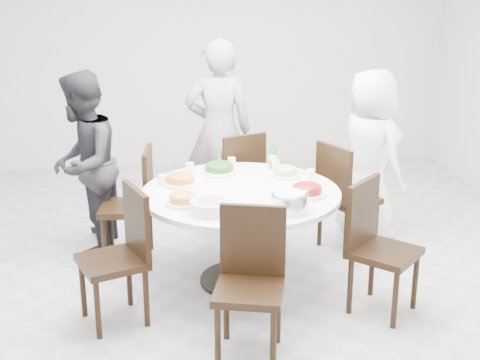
{
  "coord_description": "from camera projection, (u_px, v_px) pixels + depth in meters",
  "views": [
    {
      "loc": [
        -0.45,
        -4.94,
        2.39
      ],
      "look_at": [
        0.14,
        -0.18,
        0.82
      ],
      "focal_mm": 50.0,
      "sensor_mm": 36.0,
      "label": 1
    }
  ],
  "objects": [
    {
      "name": "dish_redbrown",
      "position": [
        307.0,
        191.0,
        4.91
      ],
      "size": [
        0.28,
        0.28,
        0.07
      ],
      "primitive_type": "cylinder",
      "color": "white",
      "rests_on": "dining_table"
    },
    {
      "name": "wall_back",
      "position": [
        195.0,
        50.0,
        7.85
      ],
      "size": [
        6.0,
        0.01,
        2.8
      ],
      "primitive_type": "cube",
      "color": "silver",
      "rests_on": "ground"
    },
    {
      "name": "dish_tofu",
      "position": [
        183.0,
        200.0,
        4.73
      ],
      "size": [
        0.25,
        0.25,
        0.06
      ],
      "primitive_type": "cylinder",
      "color": "white",
      "rests_on": "dining_table"
    },
    {
      "name": "diner_right",
      "position": [
        370.0,
        155.0,
        5.9
      ],
      "size": [
        0.75,
        0.88,
        1.52
      ],
      "primitive_type": "imported",
      "rotation": [
        0.0,
        0.0,
        2.01
      ],
      "color": "white",
      "rests_on": "floor"
    },
    {
      "name": "chair_nw",
      "position": [
        126.0,
        205.0,
        5.52
      ],
      "size": [
        0.46,
        0.46,
        0.95
      ],
      "primitive_type": "cube",
      "rotation": [
        0.0,
        0.0,
        4.61
      ],
      "color": "black",
      "rests_on": "floor"
    },
    {
      "name": "dish_greens",
      "position": [
        219.0,
        169.0,
        5.43
      ],
      "size": [
        0.3,
        0.3,
        0.08
      ],
      "primitive_type": "cylinder",
      "color": "white",
      "rests_on": "dining_table"
    },
    {
      "name": "diner_left",
      "position": [
        83.0,
        164.0,
        5.58
      ],
      "size": [
        0.71,
        0.85,
        1.56
      ],
      "primitive_type": "imported",
      "rotation": [
        0.0,
        0.0,
        4.54
      ],
      "color": "black",
      "rests_on": "floor"
    },
    {
      "name": "soup_bowl",
      "position": [
        210.0,
        206.0,
        4.57
      ],
      "size": [
        0.28,
        0.28,
        0.09
      ],
      "primitive_type": "cylinder",
      "color": "white",
      "rests_on": "dining_table"
    },
    {
      "name": "rice_bowl",
      "position": [
        290.0,
        203.0,
        4.61
      ],
      "size": [
        0.26,
        0.26,
        0.11
      ],
      "primitive_type": "cylinder",
      "color": "silver",
      "rests_on": "dining_table"
    },
    {
      "name": "floor",
      "position": [
        221.0,
        269.0,
        5.45
      ],
      "size": [
        6.0,
        6.0,
        0.01
      ],
      "primitive_type": "cube",
      "color": "#A8A8AD",
      "rests_on": "ground"
    },
    {
      "name": "tea_cups",
      "position": [
        232.0,
        163.0,
        5.57
      ],
      "size": [
        0.07,
        0.07,
        0.08
      ],
      "primitive_type": "cylinder",
      "color": "white",
      "rests_on": "dining_table"
    },
    {
      "name": "dish_orange",
      "position": [
        180.0,
        180.0,
        5.14
      ],
      "size": [
        0.27,
        0.27,
        0.07
      ],
      "primitive_type": "cylinder",
      "color": "white",
      "rests_on": "dining_table"
    },
    {
      "name": "chair_ne",
      "position": [
        349.0,
        196.0,
        5.72
      ],
      "size": [
        0.56,
        0.56,
        0.95
      ],
      "primitive_type": "cube",
      "rotation": [
        0.0,
        0.0,
        2.03
      ],
      "color": "black",
      "rests_on": "floor"
    },
    {
      "name": "beverage_bottle",
      "position": [
        273.0,
        155.0,
        5.52
      ],
      "size": [
        0.07,
        0.07,
        0.23
      ],
      "primitive_type": "cylinder",
      "color": "#307830",
      "rests_on": "dining_table"
    },
    {
      "name": "chair_se",
      "position": [
        385.0,
        250.0,
        4.66
      ],
      "size": [
        0.59,
        0.59,
        0.95
      ],
      "primitive_type": "cube",
      "rotation": [
        0.0,
        0.0,
        7.09
      ],
      "color": "black",
      "rests_on": "floor"
    },
    {
      "name": "wall_front",
      "position": [
        304.0,
        279.0,
        2.19
      ],
      "size": [
        6.0,
        0.01,
        2.8
      ],
      "primitive_type": "cube",
      "color": "silver",
      "rests_on": "ground"
    },
    {
      "name": "chair_n",
      "position": [
        235.0,
        181.0,
        6.13
      ],
      "size": [
        0.54,
        0.54,
        0.95
      ],
      "primitive_type": "cube",
      "rotation": [
        0.0,
        0.0,
        3.52
      ],
      "color": "black",
      "rests_on": "floor"
    },
    {
      "name": "dining_table",
      "position": [
        241.0,
        237.0,
        5.13
      ],
      "size": [
        1.5,
        1.5,
        0.75
      ],
      "primitive_type": "cylinder",
      "color": "white",
      "rests_on": "floor"
    },
    {
      "name": "diner_middle",
      "position": [
        219.0,
        131.0,
        6.3
      ],
      "size": [
        0.64,
        0.43,
        1.74
      ],
      "primitive_type": "imported",
      "rotation": [
        0.0,
        0.0,
        3.11
      ],
      "color": "black",
      "rests_on": "floor"
    },
    {
      "name": "dish_pale",
      "position": [
        285.0,
        173.0,
        5.34
      ],
      "size": [
        0.24,
        0.24,
        0.06
      ],
      "primitive_type": "cylinder",
      "color": "white",
      "rests_on": "dining_table"
    },
    {
      "name": "chair_sw",
      "position": [
        112.0,
        259.0,
        4.52
      ],
      "size": [
        0.55,
        0.55,
        0.95
      ],
      "primitive_type": "cube",
      "rotation": [
        0.0,
        0.0,
        5.09
      ],
      "color": "black",
      "rests_on": "floor"
    },
    {
      "name": "chopsticks",
      "position": [
        231.0,
        165.0,
        5.64
      ],
      "size": [
        0.24,
        0.04,
        0.01
      ],
      "primitive_type": null,
      "color": "tan",
      "rests_on": "dining_table"
    },
    {
      "name": "chair_s",
      "position": [
        249.0,
        288.0,
        4.12
      ],
      "size": [
        0.51,
        0.51,
        0.95
      ],
      "primitive_type": "cube",
      "rotation": [
        0.0,
        0.0,
        6.02
      ],
      "color": "black",
      "rests_on": "floor"
    }
  ]
}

